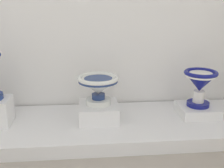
% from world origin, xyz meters
% --- Properties ---
extents(display_platform, '(3.13, 0.95, 0.13)m').
position_xyz_m(display_platform, '(1.85, 2.62, 0.07)').
color(display_platform, white).
rests_on(display_platform, ground_plane).
extents(plinth_block_broad_patterned, '(0.39, 0.39, 0.17)m').
position_xyz_m(plinth_block_broad_patterned, '(1.87, 2.65, 0.21)').
color(plinth_block_broad_patterned, white).
rests_on(plinth_block_broad_patterned, display_platform).
extents(antique_toilet_broad_patterned, '(0.40, 0.40, 0.29)m').
position_xyz_m(antique_toilet_broad_patterned, '(1.87, 2.65, 0.49)').
color(antique_toilet_broad_patterned, white).
rests_on(antique_toilet_broad_patterned, plinth_block_broad_patterned).
extents(plinth_block_rightmost, '(0.39, 0.37, 0.10)m').
position_xyz_m(plinth_block_rightmost, '(2.91, 2.68, 0.18)').
color(plinth_block_rightmost, white).
rests_on(plinth_block_rightmost, display_platform).
extents(antique_toilet_rightmost, '(0.34, 0.34, 0.38)m').
position_xyz_m(antique_toilet_rightmost, '(2.91, 2.68, 0.49)').
color(antique_toilet_rightmost, navy).
rests_on(antique_toilet_rightmost, plinth_block_rightmost).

